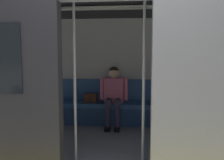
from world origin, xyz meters
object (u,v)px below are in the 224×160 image
grab_pole_door (75,80)px  grab_pole_far (144,80)px  train_car (109,48)px  book (136,102)px  handbag (91,98)px  person_seated (114,92)px  bench_seat (117,108)px

grab_pole_door → grab_pole_far: bearing=-177.7°
grab_pole_far → train_car: bearing=-54.3°
book → grab_pole_far: (-0.07, 1.71, 0.61)m
grab_pole_door → train_car: bearing=-116.6°
handbag → book: bearing=-179.2°
person_seated → grab_pole_door: (0.37, 1.62, 0.40)m
handbag → book: 0.92m
bench_seat → grab_pole_far: bearing=104.8°
book → handbag: bearing=-1.7°
grab_pole_door → grab_pole_far: 0.87m
handbag → grab_pole_door: size_ratio=0.12×
train_car → grab_pole_far: bearing=125.7°
grab_pole_door → person_seated: bearing=-102.7°
train_car → handbag: (0.48, -0.99, -0.96)m
grab_pole_door → grab_pole_far: same height
book → train_car: bearing=64.0°
book → grab_pole_door: grab_pole_door is taller
book → grab_pole_far: 1.81m
bench_seat → handbag: 0.58m
train_car → bench_seat: 1.49m
train_car → book: 1.51m
bench_seat → book: 0.39m
bench_seat → grab_pole_far: 1.85m
handbag → grab_pole_far: 2.03m
person_seated → book: size_ratio=5.30×
train_car → person_seated: (0.00, -0.89, -0.83)m
train_car → handbag: size_ratio=24.62×
train_car → bench_seat: (-0.07, -0.94, -1.15)m
train_car → book: size_ratio=29.09×
handbag → train_car: bearing=115.9°
grab_pole_door → book: bearing=-114.8°
train_car → handbag: bearing=-64.1°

